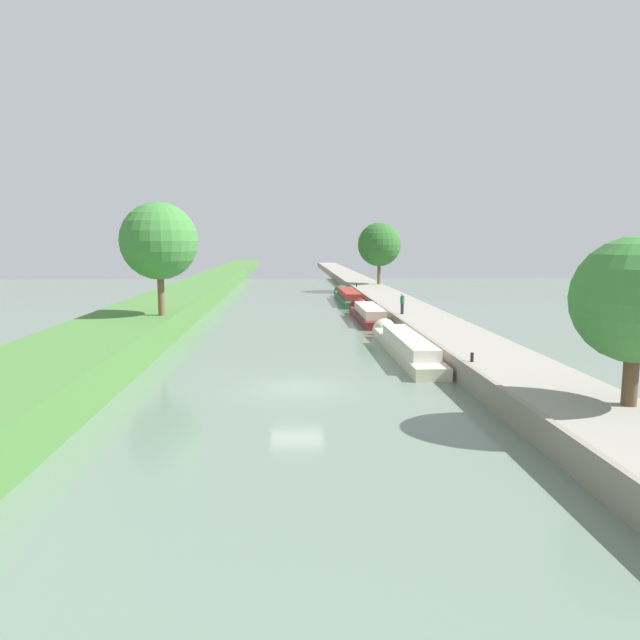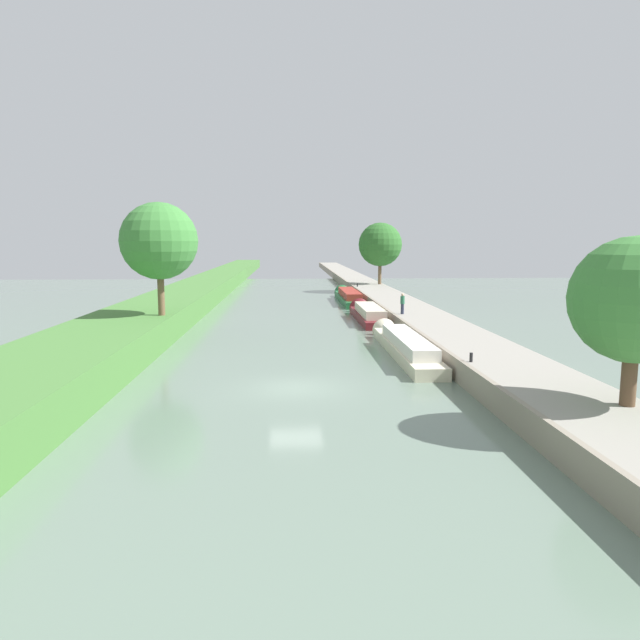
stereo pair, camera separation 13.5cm
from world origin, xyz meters
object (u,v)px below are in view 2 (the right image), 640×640
person_walking (402,303)px  mooring_bollard_far (357,285)px  narrowboat_cream (404,345)px  narrowboat_green (348,296)px  narrowboat_maroon (368,313)px  mooring_bollard_near (471,357)px

person_walking → mooring_bollard_far: person_walking is taller
narrowboat_cream → narrowboat_green: (-0.24, 31.11, 0.03)m
mooring_bollard_far → person_walking: bearing=-89.4°
narrowboat_maroon → mooring_bollard_far: size_ratio=28.00×
mooring_bollard_near → narrowboat_maroon: bearing=94.3°
narrowboat_cream → person_walking: (1.96, 10.39, 1.46)m
narrowboat_maroon → person_walking: bearing=-68.1°
person_walking → mooring_bollard_far: 27.91m
narrowboat_maroon → mooring_bollard_near: size_ratio=28.00×
narrowboat_cream → person_walking: person_walking is taller
narrowboat_cream → mooring_bollard_near: mooring_bollard_near is taller
mooring_bollard_far → narrowboat_maroon: bearing=-94.5°
narrowboat_cream → narrowboat_maroon: narrowboat_maroon is taller
narrowboat_cream → narrowboat_maroon: size_ratio=1.17×
narrowboat_green → person_walking: person_walking is taller
narrowboat_maroon → person_walking: 5.76m
person_walking → narrowboat_maroon: bearing=111.9°
narrowboat_maroon → mooring_bollard_far: mooring_bollard_far is taller
narrowboat_maroon → mooring_bollard_near: 23.62m
narrowboat_green → mooring_bollard_near: mooring_bollard_near is taller
narrowboat_maroon → mooring_bollard_far: (1.79, 22.73, 0.82)m
narrowboat_maroon → mooring_bollard_near: (1.79, -23.54, 0.82)m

